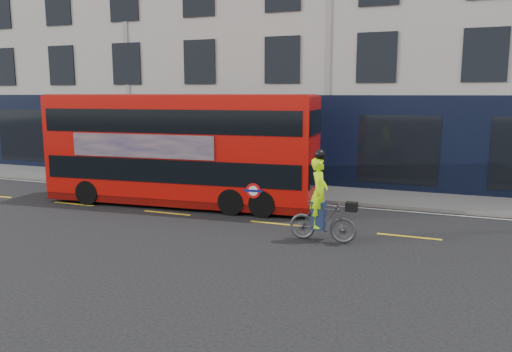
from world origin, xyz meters
The scene contains 8 objects.
ground centered at (0.00, 0.00, 0.00)m, with size 120.00×120.00×0.00m, color black.
pavement centered at (0.00, 6.50, 0.06)m, with size 60.00×3.00×0.12m, color gray.
kerb centered at (0.00, 5.00, 0.07)m, with size 60.00×0.12×0.13m, color slate.
building_terrace centered at (0.00, 12.94, 7.49)m, with size 50.00×10.07×15.00m.
road_edge_line centered at (0.00, 4.70, 0.00)m, with size 58.00×0.10×0.01m, color silver.
lane_dashes centered at (0.00, 1.50, 0.00)m, with size 58.00×0.12×0.01m, color gold, non-canonical shape.
bus centered at (-4.21, 2.89, 2.07)m, with size 10.17×3.06×4.04m.
cyclist centered at (1.73, 0.20, 0.86)m, with size 1.90×0.71×2.56m.
Camera 1 is at (4.88, -12.99, 4.06)m, focal length 35.00 mm.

